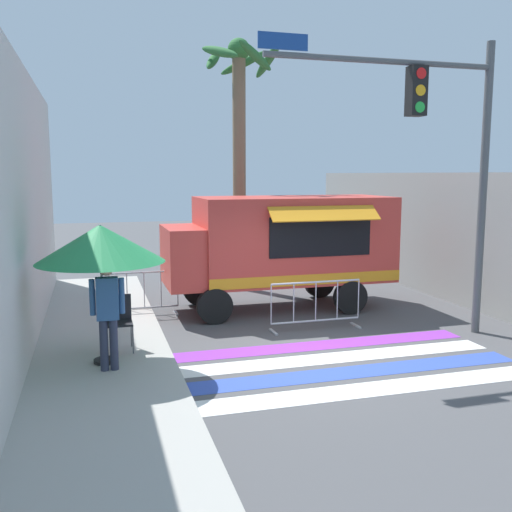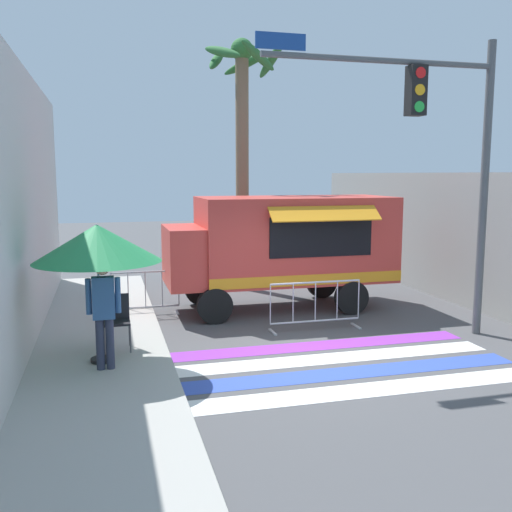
# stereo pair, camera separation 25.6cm
# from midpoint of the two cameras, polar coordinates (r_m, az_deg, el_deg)

# --- Properties ---
(ground_plane) EXTENTS (60.00, 60.00, 0.00)m
(ground_plane) POSITION_cam_midpoint_polar(r_m,az_deg,el_deg) (10.49, 4.98, -9.62)
(ground_plane) COLOR #4C4C4F
(sidewalk_left) EXTENTS (4.40, 16.00, 0.16)m
(sidewalk_left) POSITION_cam_midpoint_polar(r_m,az_deg,el_deg) (9.88, -21.93, -10.87)
(sidewalk_left) COLOR #A8A59E
(sidewalk_left) RESTS_ON ground_plane
(building_left_facade) EXTENTS (0.25, 16.00, 5.12)m
(building_left_facade) POSITION_cam_midpoint_polar(r_m,az_deg,el_deg) (9.43, -24.07, 3.57)
(building_left_facade) COLOR silver
(building_left_facade) RESTS_ON ground_plane
(concrete_wall_right) EXTENTS (0.20, 16.00, 3.24)m
(concrete_wall_right) POSITION_cam_midpoint_polar(r_m,az_deg,el_deg) (15.11, 18.75, 1.74)
(concrete_wall_right) COLOR gray
(concrete_wall_right) RESTS_ON ground_plane
(crosswalk_painted) EXTENTS (6.40, 2.84, 0.01)m
(crosswalk_painted) POSITION_cam_midpoint_polar(r_m,az_deg,el_deg) (9.83, 6.60, -10.87)
(crosswalk_painted) COLOR white
(crosswalk_painted) RESTS_ON ground_plane
(food_truck) EXTENTS (5.33, 2.49, 2.68)m
(food_truck) POSITION_cam_midpoint_polar(r_m,az_deg,el_deg) (13.47, 1.59, 1.33)
(food_truck) COLOR #D13D33
(food_truck) RESTS_ON ground_plane
(traffic_signal_pole) EXTENTS (4.73, 0.29, 5.72)m
(traffic_signal_pole) POSITION_cam_midpoint_polar(r_m,az_deg,el_deg) (11.59, 17.56, 11.23)
(traffic_signal_pole) COLOR #515456
(traffic_signal_pole) RESTS_ON ground_plane
(patio_umbrella) EXTENTS (2.03, 2.03, 2.26)m
(patio_umbrella) POSITION_cam_midpoint_polar(r_m,az_deg,el_deg) (9.39, -16.05, 1.17)
(patio_umbrella) COLOR black
(patio_umbrella) RESTS_ON sidewalk_left
(folding_chair) EXTENTS (0.45, 0.45, 0.96)m
(folding_chair) POSITION_cam_midpoint_polar(r_m,az_deg,el_deg) (10.29, -14.28, -5.93)
(folding_chair) COLOR #4C4C51
(folding_chair) RESTS_ON sidewalk_left
(vendor_person) EXTENTS (0.53, 0.23, 1.74)m
(vendor_person) POSITION_cam_midpoint_polar(r_m,az_deg,el_deg) (9.17, -15.40, -5.06)
(vendor_person) COLOR #2D3347
(vendor_person) RESTS_ON sidewalk_left
(barricade_front) EXTENTS (1.97, 0.44, 1.02)m
(barricade_front) POSITION_cam_midpoint_polar(r_m,az_deg,el_deg) (11.90, 5.37, -4.97)
(barricade_front) COLOR #B7BABF
(barricade_front) RESTS_ON ground_plane
(barricade_side) EXTENTS (1.55, 0.44, 1.02)m
(barricade_side) POSITION_cam_midpoint_polar(r_m,az_deg,el_deg) (13.26, -11.65, -3.80)
(barricade_side) COLOR #B7BABF
(barricade_side) RESTS_ON ground_plane
(palm_tree) EXTENTS (2.13, 2.07, 6.80)m
(palm_tree) POSITION_cam_midpoint_polar(r_m,az_deg,el_deg) (15.92, -2.11, 13.09)
(palm_tree) COLOR #7A664C
(palm_tree) RESTS_ON ground_plane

